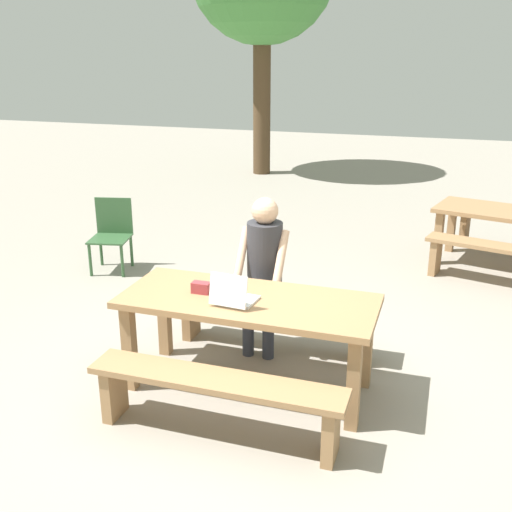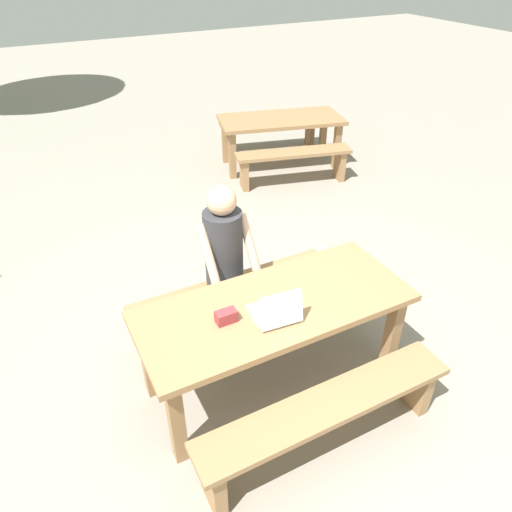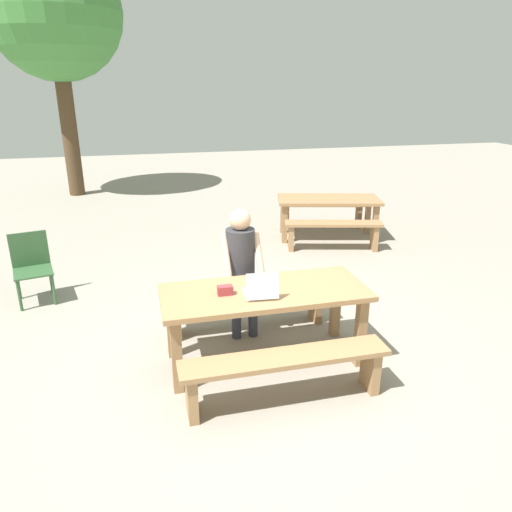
{
  "view_description": "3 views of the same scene",
  "coord_description": "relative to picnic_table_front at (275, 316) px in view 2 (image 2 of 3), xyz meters",
  "views": [
    {
      "loc": [
        1.35,
        -3.94,
        2.52
      ],
      "look_at": [
        -0.02,
        0.25,
        1.0
      ],
      "focal_mm": 42.39,
      "sensor_mm": 36.0,
      "label": 1
    },
    {
      "loc": [
        -1.28,
        -2.17,
        2.86
      ],
      "look_at": [
        -0.02,
        0.25,
        1.0
      ],
      "focal_mm": 33.37,
      "sensor_mm": 36.0,
      "label": 2
    },
    {
      "loc": [
        -1.07,
        -3.92,
        2.57
      ],
      "look_at": [
        -0.02,
        0.25,
        1.0
      ],
      "focal_mm": 33.47,
      "sensor_mm": 36.0,
      "label": 3
    }
  ],
  "objects": [
    {
      "name": "picnic_table_mid",
      "position": [
        2.09,
        3.54,
        -0.04
      ],
      "size": [
        1.86,
        1.18,
        0.71
      ],
      "rotation": [
        0.0,
        0.0,
        -0.25
      ],
      "color": "#9E754C",
      "rests_on": "ground"
    },
    {
      "name": "laptop",
      "position": [
        -0.07,
        -0.13,
        0.17
      ],
      "size": [
        0.31,
        0.31,
        0.25
      ],
      "rotation": [
        0.0,
        0.0,
        3.05
      ],
      "color": "white",
      "rests_on": "picnic_table_front"
    },
    {
      "name": "small_pouch",
      "position": [
        -0.38,
        -0.01,
        0.15
      ],
      "size": [
        0.14,
        0.08,
        0.09
      ],
      "color": "#993338",
      "rests_on": "picnic_table_front"
    },
    {
      "name": "bench_near",
      "position": [
        0.0,
        -0.68,
        -0.3
      ],
      "size": [
        1.77,
        0.3,
        0.45
      ],
      "color": "#9E754C",
      "rests_on": "ground"
    },
    {
      "name": "picnic_table_front",
      "position": [
        0.0,
        0.0,
        0.0
      ],
      "size": [
        1.92,
        0.8,
        0.75
      ],
      "color": "#9E754C",
      "rests_on": "ground"
    },
    {
      "name": "bench_mid_north",
      "position": [
        2.26,
        4.18,
        -0.3
      ],
      "size": [
        1.58,
        0.68,
        0.47
      ],
      "rotation": [
        0.0,
        0.0,
        -0.25
      ],
      "color": "#9E754C",
      "rests_on": "ground"
    },
    {
      "name": "bench_mid_south",
      "position": [
        1.93,
        2.91,
        -0.3
      ],
      "size": [
        1.58,
        0.68,
        0.47
      ],
      "rotation": [
        0.0,
        0.0,
        -0.25
      ],
      "color": "#9E754C",
      "rests_on": "ground"
    },
    {
      "name": "person_seated",
      "position": [
        -0.08,
        0.64,
        0.16
      ],
      "size": [
        0.41,
        0.41,
        1.36
      ],
      "color": "#333847",
      "rests_on": "ground"
    },
    {
      "name": "bench_far",
      "position": [
        0.0,
        0.68,
        -0.3
      ],
      "size": [
        1.77,
        0.3,
        0.45
      ],
      "color": "#9E754C",
      "rests_on": "ground"
    },
    {
      "name": "ground_plane",
      "position": [
        0.0,
        0.0,
        -0.64
      ],
      "size": [
        30.0,
        30.0,
        0.0
      ],
      "primitive_type": "plane",
      "color": "gray"
    }
  ]
}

